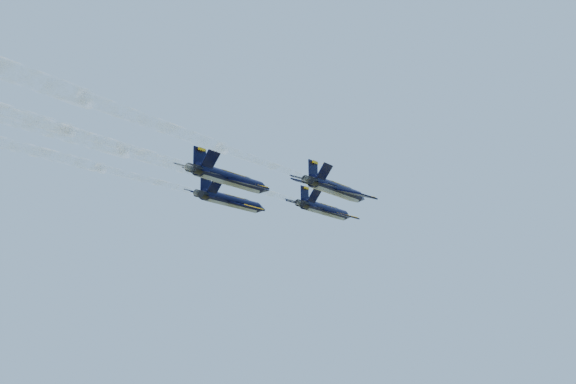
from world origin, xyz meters
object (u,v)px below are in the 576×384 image
Objects in this scene: jet_lead at (326,210)px; jet_left at (233,202)px; jet_right at (337,190)px; jet_slot at (231,180)px.

jet_lead is 1.00× the size of jet_left.
jet_left is 1.00× the size of jet_right.
jet_lead is at bearing 124.86° from jet_right.
jet_left and jet_slot have the same top height.
jet_lead is 15.39m from jet_right.
jet_right is at bearing 55.78° from jet_slot.
jet_lead is at bearing 57.88° from jet_left.
jet_left is at bearing 126.47° from jet_slot.
jet_right is at bearing -55.14° from jet_lead.
jet_lead is 25.37m from jet_slot.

